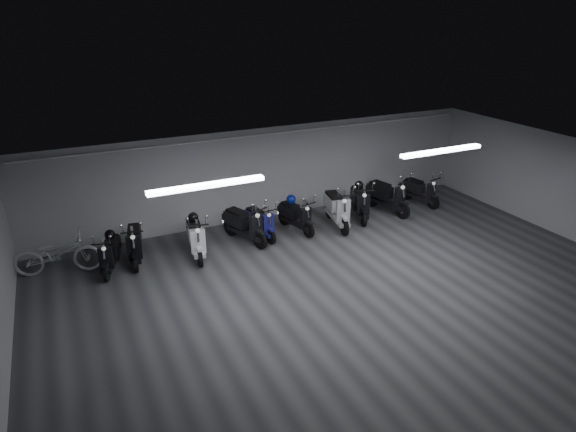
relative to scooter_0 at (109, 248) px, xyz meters
name	(u,v)px	position (x,y,z in m)	size (l,w,h in m)	color
floor	(355,293)	(4.85, -3.50, -0.60)	(14.00, 10.00, 0.01)	#39393B
ceiling	(362,176)	(4.85, -3.50, 2.21)	(14.00, 10.00, 0.01)	gray
back_wall	(267,173)	(4.85, 1.50, 0.80)	(14.00, 0.01, 2.80)	#A9A9AC
front_wall	(563,383)	(4.85, -8.51, 0.80)	(14.00, 0.01, 2.80)	#A9A9AC
right_wall	(575,191)	(11.86, -3.50, 0.80)	(0.01, 10.00, 2.80)	#A9A9AC
fluor_strip_left	(207,185)	(1.85, -2.50, 2.14)	(2.40, 0.18, 0.08)	white
fluor_strip_right	(442,151)	(7.85, -2.50, 2.14)	(2.40, 0.18, 0.08)	white
conduit	(268,134)	(4.85, 1.42, 2.02)	(0.05, 0.05, 13.60)	white
scooter_0	(109,248)	(0.00, 0.00, 0.00)	(0.54, 1.61, 1.20)	black
scooter_1	(134,238)	(0.64, 0.24, 0.06)	(0.59, 1.76, 1.31)	black
scooter_2	(195,232)	(2.12, -0.13, 0.09)	(0.61, 1.84, 1.37)	white
scooter_3	(244,219)	(3.55, 0.10, 0.09)	(0.62, 1.85, 1.38)	black
scooter_4	(260,217)	(4.06, 0.21, 0.01)	(0.54, 1.63, 1.21)	navy
scooter_5	(296,211)	(5.15, 0.14, 0.03)	(0.56, 1.68, 1.25)	black
scooter_6	(337,203)	(6.40, -0.06, 0.14)	(0.66, 1.97, 1.47)	silver
scooter_7	(360,197)	(7.35, 0.18, 0.09)	(0.61, 1.84, 1.37)	black
scooter_8	(388,191)	(8.37, 0.19, 0.13)	(0.65, 1.95, 1.45)	black
scooter_9	(421,186)	(9.78, 0.31, 0.03)	(0.56, 1.68, 1.25)	black
bicycle	(57,249)	(-1.16, 0.37, 0.05)	(0.71, 2.01, 1.30)	silver
helmet_0	(359,185)	(7.44, 0.42, 0.39)	(0.27, 0.27, 0.27)	black
helmet_1	(193,217)	(2.15, 0.13, 0.39)	(0.27, 0.27, 0.27)	black
helmet_2	(291,199)	(5.10, 0.37, 0.32)	(0.28, 0.28, 0.28)	navy
helmet_3	(110,235)	(0.07, 0.21, 0.27)	(0.25, 0.25, 0.25)	black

